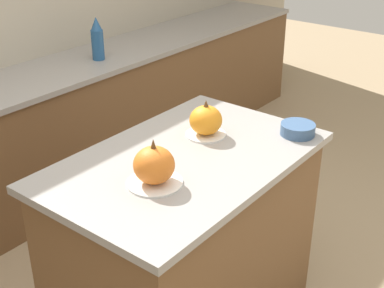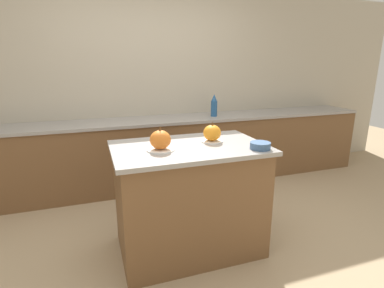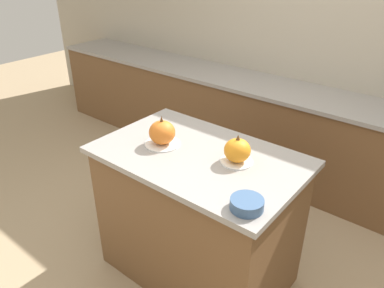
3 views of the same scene
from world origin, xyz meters
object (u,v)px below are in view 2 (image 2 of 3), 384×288
at_px(pumpkin_cake_right, 212,133).
at_px(bottle_tall, 214,106).
at_px(pumpkin_cake_left, 160,141).
at_px(mixing_bowl, 260,146).

xyz_separation_m(pumpkin_cake_right, bottle_tall, (0.59, 1.35, 0.02)).
height_order(pumpkin_cake_left, mixing_bowl, pumpkin_cake_left).
relative_size(pumpkin_cake_left, mixing_bowl, 1.38).
bearing_deg(pumpkin_cake_left, bottle_tall, 54.01).
bearing_deg(mixing_bowl, bottle_tall, 79.01).
bearing_deg(pumpkin_cake_right, pumpkin_cake_left, -167.25).
relative_size(pumpkin_cake_right, mixing_bowl, 1.17).
bearing_deg(pumpkin_cake_left, mixing_bowl, -16.78).
bearing_deg(bottle_tall, pumpkin_cake_right, -113.62).
relative_size(bottle_tall, mixing_bowl, 1.83).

